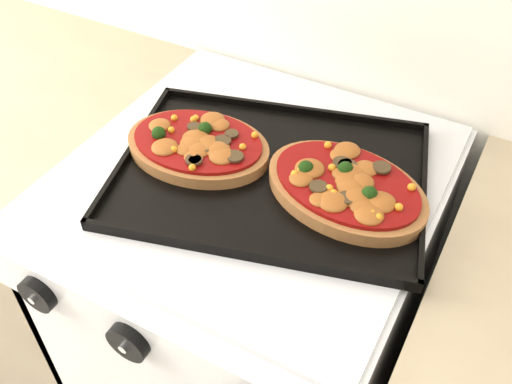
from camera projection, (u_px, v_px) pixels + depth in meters
The scene contains 7 objects.
stove at pixel (253, 326), 1.25m from camera, with size 0.60×0.60×0.91m, color silver.
control_panel at pixel (142, 333), 0.78m from camera, with size 0.60×0.02×0.09m, color silver.
knob_left at pixel (38, 295), 0.82m from camera, with size 0.06×0.06×0.02m, color black.
knob_center at pixel (128, 342), 0.77m from camera, with size 0.06×0.06×0.02m, color black.
baking_tray at pixel (271, 172), 0.92m from camera, with size 0.49×0.36×0.02m, color black.
pizza_left at pixel (198, 144), 0.94m from camera, with size 0.25×0.18×0.04m, color #A9683A, non-canonical shape.
pizza_right at pixel (346, 186), 0.87m from camera, with size 0.26×0.18×0.04m, color #A9683A, non-canonical shape.
Camera 1 is at (0.32, 1.08, 1.53)m, focal length 40.00 mm.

